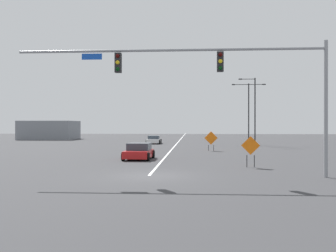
% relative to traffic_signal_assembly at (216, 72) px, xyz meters
% --- Properties ---
extents(ground, '(193.18, 193.18, 0.00)m').
position_rel_traffic_signal_assembly_xyz_m(ground, '(-3.57, 0.01, -5.50)').
color(ground, '#38383A').
extents(road_centre_stripe, '(0.16, 107.32, 0.01)m').
position_rel_traffic_signal_assembly_xyz_m(road_centre_stripe, '(-3.57, 53.67, -5.50)').
color(road_centre_stripe, white).
rests_on(road_centre_stripe, ground).
extents(traffic_signal_assembly, '(16.43, 0.44, 7.11)m').
position_rel_traffic_signal_assembly_xyz_m(traffic_signal_assembly, '(0.00, 0.00, 0.00)').
color(traffic_signal_assembly, gray).
rests_on(traffic_signal_assembly, ground).
extents(street_lamp_near_left, '(2.22, 0.24, 8.93)m').
position_rel_traffic_signal_assembly_xyz_m(street_lamp_near_left, '(6.78, 30.07, -0.58)').
color(street_lamp_near_left, black).
rests_on(street_lamp_near_left, ground).
extents(street_lamp_mid_left, '(4.71, 0.24, 8.59)m').
position_rel_traffic_signal_assembly_xyz_m(street_lamp_mid_left, '(6.64, 33.61, -0.35)').
color(street_lamp_mid_left, black).
rests_on(street_lamp_mid_left, ground).
extents(construction_sign_right_lane, '(1.19, 0.26, 2.00)m').
position_rel_traffic_signal_assembly_xyz_m(construction_sign_right_lane, '(2.48, 4.47, -4.22)').
color(construction_sign_right_lane, orange).
rests_on(construction_sign_right_lane, ground).
extents(construction_sign_median_near, '(1.41, 0.22, 2.07)m').
position_rel_traffic_signal_assembly_xyz_m(construction_sign_median_near, '(0.68, 19.73, -4.22)').
color(construction_sign_median_near, orange).
rests_on(construction_sign_median_near, ground).
extents(car_red_near, '(2.25, 3.90, 1.28)m').
position_rel_traffic_signal_assembly_xyz_m(car_red_near, '(-5.50, 9.68, -4.90)').
color(car_red_near, red).
rests_on(car_red_near, ground).
extents(car_white_mid, '(2.05, 4.38, 1.18)m').
position_rel_traffic_signal_assembly_xyz_m(car_white_mid, '(-6.92, 34.95, -4.93)').
color(car_white_mid, white).
rests_on(car_white_mid, ground).
extents(roadside_building_west, '(9.93, 7.50, 3.53)m').
position_rel_traffic_signal_assembly_xyz_m(roadside_building_west, '(-28.73, 50.56, -3.74)').
color(roadside_building_west, gray).
rests_on(roadside_building_west, ground).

